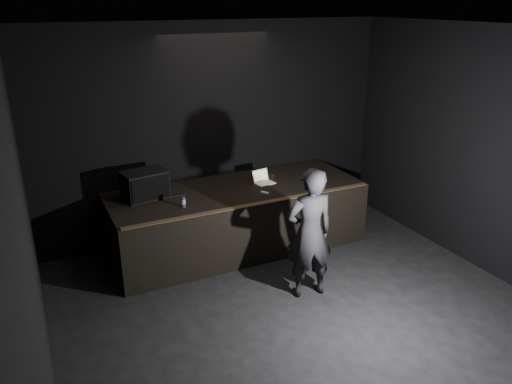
{
  "coord_description": "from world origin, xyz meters",
  "views": [
    {
      "loc": [
        -2.93,
        -4.01,
        3.79
      ],
      "look_at": [
        0.13,
        2.3,
        1.07
      ],
      "focal_mm": 35.0,
      "sensor_mm": 36.0,
      "label": 1
    }
  ],
  "objects": [
    {
      "name": "cable",
      "position": [
        -1.22,
        2.79,
        1.01
      ],
      "size": [
        0.88,
        0.11,
        0.02
      ],
      "primitive_type": "cylinder",
      "rotation": [
        0.0,
        1.57,
        0.11
      ],
      "color": "black",
      "rests_on": "stage_riser"
    },
    {
      "name": "beer_can",
      "position": [
        -0.98,
        2.38,
        1.08
      ],
      "size": [
        0.07,
        0.07,
        0.16
      ],
      "color": "silver",
      "rests_on": "stage_riser"
    },
    {
      "name": "person",
      "position": [
        0.29,
        1.01,
        0.91
      ],
      "size": [
        0.71,
        0.51,
        1.82
      ],
      "primitive_type": "imported",
      "rotation": [
        0.0,
        0.0,
        3.03
      ],
      "color": "black",
      "rests_on": "ground"
    },
    {
      "name": "stage_riser",
      "position": [
        0.0,
        2.73,
        0.5
      ],
      "size": [
        4.0,
        1.5,
        1.0
      ],
      "primitive_type": "cube",
      "color": "black",
      "rests_on": "ground"
    },
    {
      "name": "riser_lip",
      "position": [
        0.0,
        2.02,
        1.01
      ],
      "size": [
        3.92,
        0.1,
        0.01
      ],
      "primitive_type": "cube",
      "color": "brown",
      "rests_on": "stage_riser"
    },
    {
      "name": "laptop",
      "position": [
        0.5,
        2.79,
        1.05
      ],
      "size": [
        0.34,
        0.31,
        0.2
      ],
      "rotation": [
        0.0,
        0.0,
        0.17
      ],
      "color": "white",
      "rests_on": "stage_riser"
    },
    {
      "name": "plastic_cup",
      "position": [
        0.66,
        2.8,
        1.06
      ],
      "size": [
        0.09,
        0.09,
        0.11
      ],
      "primitive_type": "cylinder",
      "color": "white",
      "rests_on": "stage_riser"
    },
    {
      "name": "wii_remote",
      "position": [
        0.31,
        2.35,
        1.01
      ],
      "size": [
        0.1,
        0.13,
        0.03
      ],
      "primitive_type": "cube",
      "rotation": [
        0.0,
        0.0,
        0.55
      ],
      "color": "white",
      "rests_on": "stage_riser"
    },
    {
      "name": "stage_monitor",
      "position": [
        -1.38,
        2.98,
        1.21
      ],
      "size": [
        0.69,
        0.55,
        0.42
      ],
      "rotation": [
        0.0,
        0.0,
        0.16
      ],
      "color": "black",
      "rests_on": "stage_riser"
    },
    {
      "name": "room_walls",
      "position": [
        0.0,
        0.0,
        2.02
      ],
      "size": [
        6.1,
        7.1,
        3.52
      ],
      "color": "black",
      "rests_on": "ground"
    },
    {
      "name": "ground",
      "position": [
        0.0,
        0.0,
        0.0
      ],
      "size": [
        7.0,
        7.0,
        0.0
      ],
      "primitive_type": "plane",
      "color": "black",
      "rests_on": "ground"
    }
  ]
}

